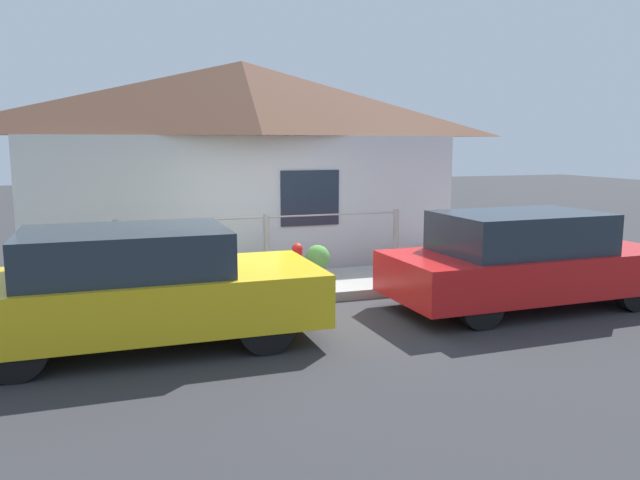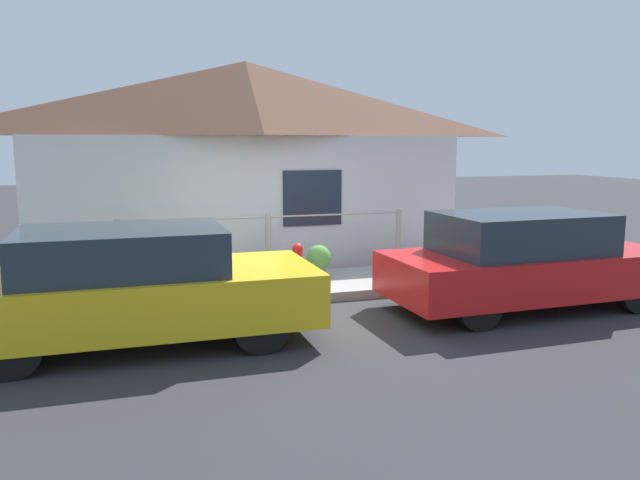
% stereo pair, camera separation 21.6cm
% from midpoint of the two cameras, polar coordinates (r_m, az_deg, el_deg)
% --- Properties ---
extents(ground_plane, '(60.00, 60.00, 0.00)m').
position_cam_midpoint_polar(ground_plane, '(9.18, -3.12, -6.00)').
color(ground_plane, '#2D2D30').
extents(sidewalk, '(24.00, 1.72, 0.14)m').
position_cam_midpoint_polar(sidewalk, '(9.97, -4.48, -4.39)').
color(sidewalk, gray).
rests_on(sidewalk, ground_plane).
extents(house, '(8.18, 2.23, 3.86)m').
position_cam_midpoint_polar(house, '(12.01, -7.52, 11.92)').
color(house, silver).
rests_on(house, ground_plane).
extents(fence, '(4.90, 0.10, 1.03)m').
position_cam_midpoint_polar(fence, '(10.52, -5.49, -0.12)').
color(fence, '#999993').
rests_on(fence, sidewalk).
extents(car_left, '(4.15, 1.78, 1.38)m').
position_cam_midpoint_polar(car_left, '(7.58, -17.10, -4.13)').
color(car_left, gold).
rests_on(car_left, ground_plane).
extents(car_right, '(4.16, 1.77, 1.38)m').
position_cam_midpoint_polar(car_right, '(9.40, 17.63, -1.76)').
color(car_right, red).
rests_on(car_right, ground_plane).
extents(fire_hydrant, '(0.37, 0.17, 0.69)m').
position_cam_midpoint_polar(fire_hydrant, '(9.60, -2.72, -2.24)').
color(fire_hydrant, red).
rests_on(fire_hydrant, sidewalk).
extents(potted_plant_near_hydrant, '(0.40, 0.40, 0.55)m').
position_cam_midpoint_polar(potted_plant_near_hydrant, '(10.24, -0.82, -1.77)').
color(potted_plant_near_hydrant, slate).
rests_on(potted_plant_near_hydrant, sidewalk).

